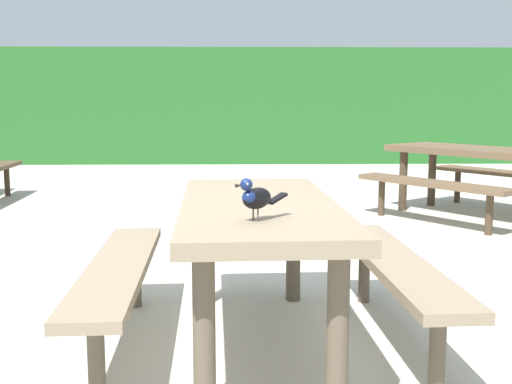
# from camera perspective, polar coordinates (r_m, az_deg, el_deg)

# --- Properties ---
(ground_plane) EXTENTS (60.00, 60.00, 0.00)m
(ground_plane) POSITION_cam_1_polar(r_m,az_deg,el_deg) (3.26, -2.73, -14.03)
(ground_plane) COLOR beige
(hedge_wall) EXTENTS (28.00, 1.86, 2.23)m
(hedge_wall) POSITION_cam_1_polar(r_m,az_deg,el_deg) (13.11, -1.75, 7.77)
(hedge_wall) COLOR #235B23
(hedge_wall) RESTS_ON ground
(picnic_table_foreground) EXTENTS (1.75, 1.83, 0.74)m
(picnic_table_foreground) POSITION_cam_1_polar(r_m,az_deg,el_deg) (3.17, 0.25, -4.16)
(picnic_table_foreground) COLOR #84725B
(picnic_table_foreground) RESTS_ON ground
(bird_grackle) EXTENTS (0.23, 0.21, 0.18)m
(bird_grackle) POSITION_cam_1_polar(r_m,az_deg,el_deg) (2.61, -0.09, -0.44)
(bird_grackle) COLOR black
(bird_grackle) RESTS_ON picnic_table_foreground
(picnic_table_mid_left) EXTENTS (2.37, 2.38, 0.74)m
(picnic_table_mid_left) POSITION_cam_1_polar(r_m,az_deg,el_deg) (7.09, 18.99, 2.33)
(picnic_table_mid_left) COLOR brown
(picnic_table_mid_left) RESTS_ON ground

